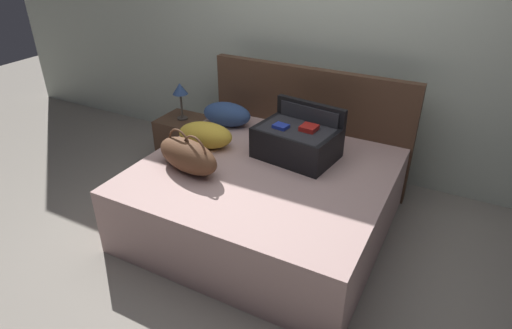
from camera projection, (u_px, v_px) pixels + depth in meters
The scene contains 10 objects.
ground_plane at pixel (238, 255), 3.12m from camera, with size 12.00×12.00×0.00m, color gray.
back_wall at pixel (329, 30), 3.76m from camera, with size 8.00×0.10×2.60m, color #B7C1B2.
bed at pixel (264, 198), 3.30m from camera, with size 1.80×1.67×0.52m, color #BC9993.
headboard at pixel (308, 126), 3.84m from camera, with size 1.84×0.08×1.06m, color #4C3323.
hard_case_large at pixel (297, 140), 3.28m from camera, with size 0.64×0.51×0.39m.
duffel_bag at pixel (188, 155), 3.10m from camera, with size 0.60×0.36×0.30m.
pillow_near_headboard at pixel (205, 135), 3.44m from camera, with size 0.45×0.24×0.21m, color gold.
pillow_center_head at pixel (227, 114), 3.82m from camera, with size 0.45×0.25×0.21m, color navy.
nightstand at pixel (185, 141), 4.25m from camera, with size 0.44×0.40×0.47m, color #4C3323.
table_lamp at pixel (180, 91), 4.00m from camera, with size 0.14×0.14×0.36m.
Camera 1 is at (1.24, -2.06, 2.11)m, focal length 30.03 mm.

